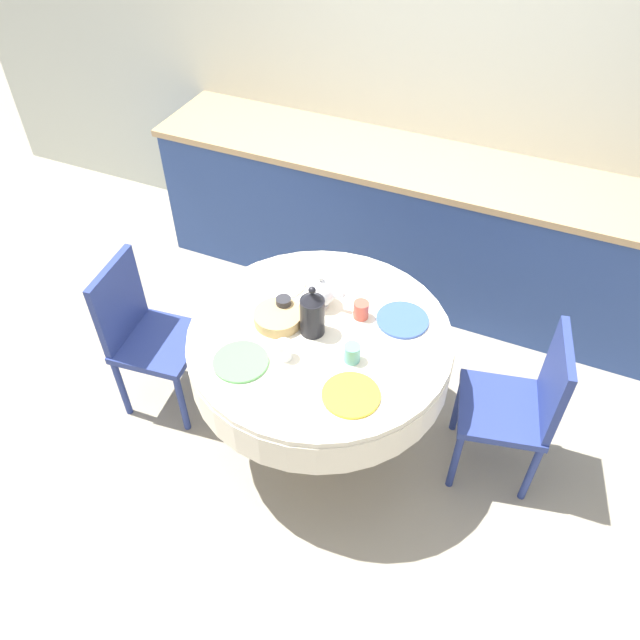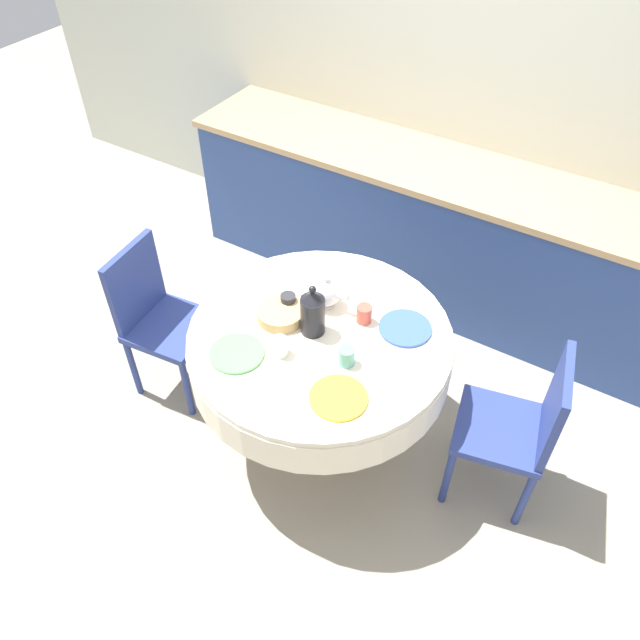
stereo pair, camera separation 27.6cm
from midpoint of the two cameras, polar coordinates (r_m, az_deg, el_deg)
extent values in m
plane|color=#9E937F|center=(3.41, 2.36, -10.40)|extent=(12.00, 12.00, 0.00)
cube|color=beige|center=(3.88, 16.59, 20.13)|extent=(7.00, 0.05, 2.60)
cube|color=#2D4784|center=(4.02, 12.54, 7.43)|extent=(3.20, 0.60, 0.88)
cube|color=tan|center=(3.77, 13.63, 13.03)|extent=(3.24, 0.64, 0.04)
cylinder|color=brown|center=(3.39, 2.37, -10.21)|extent=(0.44, 0.44, 0.04)
cylinder|color=brown|center=(3.17, 2.51, -7.26)|extent=(0.11, 0.11, 0.52)
cylinder|color=silver|center=(2.90, 2.72, -2.97)|extent=(1.22, 1.22, 0.18)
cylinder|color=silver|center=(2.83, 2.79, -1.52)|extent=(1.21, 1.21, 0.03)
cube|color=navy|center=(3.04, 18.71, -9.59)|extent=(0.48, 0.48, 0.04)
cube|color=navy|center=(2.89, 23.33, -7.48)|extent=(0.12, 0.38, 0.44)
cylinder|color=navy|center=(3.10, 14.16, -13.88)|extent=(0.04, 0.04, 0.41)
cylinder|color=navy|center=(3.31, 15.12, -8.90)|extent=(0.04, 0.04, 0.41)
cylinder|color=navy|center=(3.14, 20.67, -15.24)|extent=(0.04, 0.04, 0.41)
cylinder|color=navy|center=(3.35, 21.11, -10.21)|extent=(0.04, 0.04, 0.41)
cube|color=navy|center=(3.38, -11.14, -0.79)|extent=(0.44, 0.44, 0.04)
cube|color=navy|center=(3.31, -14.32, 3.13)|extent=(0.08, 0.38, 0.44)
cylinder|color=navy|center=(3.56, -6.74, -2.41)|extent=(0.04, 0.04, 0.41)
cylinder|color=navy|center=(3.37, -9.76, -6.34)|extent=(0.04, 0.04, 0.41)
cylinder|color=navy|center=(3.71, -11.45, -0.69)|extent=(0.04, 0.04, 0.41)
cylinder|color=navy|center=(3.53, -14.59, -4.34)|extent=(0.04, 0.04, 0.41)
cylinder|color=#5BA85B|center=(2.73, -4.77, -3.20)|extent=(0.24, 0.24, 0.01)
cylinder|color=white|center=(2.70, -0.79, -2.58)|extent=(0.07, 0.07, 0.09)
cylinder|color=yellow|center=(2.57, 4.80, -7.26)|extent=(0.24, 0.24, 0.01)
cylinder|color=#5BA39E|center=(2.67, 5.40, -3.47)|extent=(0.07, 0.07, 0.09)
cylinder|color=white|center=(3.07, -0.12, 3.58)|extent=(0.24, 0.24, 0.01)
cylinder|color=#28282D|center=(2.90, -0.21, 1.51)|extent=(0.07, 0.07, 0.09)
cylinder|color=#3856AD|center=(2.87, 10.53, -0.87)|extent=(0.24, 0.24, 0.01)
cylinder|color=#CC4C3D|center=(2.86, 6.82, 0.41)|extent=(0.07, 0.07, 0.09)
cylinder|color=black|center=(2.76, 2.19, 0.27)|extent=(0.11, 0.11, 0.19)
cone|color=black|center=(2.68, 2.25, 2.06)|extent=(0.10, 0.10, 0.04)
sphere|color=black|center=(2.66, 2.28, 2.67)|extent=(0.03, 0.03, 0.03)
cylinder|color=white|center=(2.95, 3.29, 1.37)|extent=(0.07, 0.07, 0.01)
sphere|color=white|center=(2.90, 3.35, 2.44)|extent=(0.14, 0.14, 0.14)
cylinder|color=white|center=(2.87, 4.74, 1.98)|extent=(0.08, 0.02, 0.05)
sphere|color=white|center=(2.85, 3.42, 3.68)|extent=(0.03, 0.03, 0.03)
cylinder|color=tan|center=(2.86, -0.86, 0.47)|extent=(0.22, 0.22, 0.05)
camera|label=1|loc=(0.14, -87.13, 2.78)|focal=35.00mm
camera|label=2|loc=(0.14, 92.87, -2.78)|focal=35.00mm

